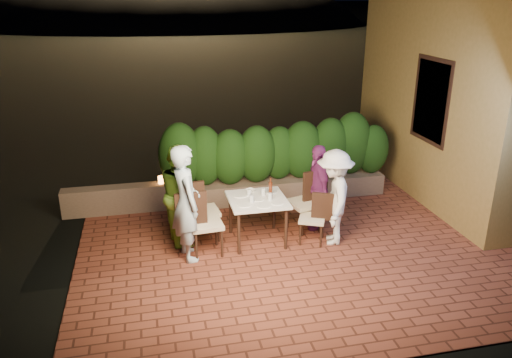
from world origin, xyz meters
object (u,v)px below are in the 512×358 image
object	(u,v)px
chair_left_back	(204,210)
diner_blue	(186,203)
chair_right_back	(304,202)
diner_green	(181,194)
diner_white	(334,197)
parapet_lamp	(161,180)
beer_bottle	(270,187)
dining_table	(257,220)
chair_left_front	(206,222)
diner_purple	(318,187)
chair_right_front	(312,217)
bowl	(250,190)

from	to	relation	value
chair_left_back	diner_blue	distance (m)	0.76
chair_right_back	diner_green	world-z (taller)	diner_green
diner_white	diner_green	bearing A→B (deg)	-87.38
parapet_lamp	chair_right_back	bearing A→B (deg)	-32.03
beer_bottle	diner_green	size ratio (longest dim) A/B	0.19
dining_table	diner_blue	bearing A→B (deg)	-166.10
chair_left_front	diner_purple	world-z (taller)	diner_purple
chair_right_front	diner_purple	size ratio (longest dim) A/B	0.59
beer_bottle	diner_blue	world-z (taller)	diner_blue
chair_left_front	bowl	bearing A→B (deg)	29.77
chair_left_back	diner_blue	xyz separation A→B (m)	(-0.32, -0.56, 0.39)
diner_blue	diner_purple	world-z (taller)	diner_blue
dining_table	chair_right_front	size ratio (longest dim) A/B	1.05
chair_left_back	diner_green	xyz separation A→B (m)	(-0.35, 0.03, 0.31)
chair_right_back	chair_left_front	bearing A→B (deg)	-1.70
chair_left_back	bowl	bearing A→B (deg)	-3.16
chair_left_back	diner_purple	distance (m)	1.97
bowl	parapet_lamp	world-z (taller)	bowl
chair_left_front	diner_green	size ratio (longest dim) A/B	0.64
beer_bottle	bowl	bearing A→B (deg)	134.93
chair_right_back	chair_right_front	bearing A→B (deg)	73.34
dining_table	diner_blue	size ratio (longest dim) A/B	0.51
chair_right_back	diner_green	distance (m)	2.07
diner_green	chair_left_front	bearing A→B (deg)	-157.18
chair_right_front	diner_white	world-z (taller)	diner_white
beer_bottle	bowl	world-z (taller)	beer_bottle
dining_table	diner_blue	xyz separation A→B (m)	(-1.15, -0.29, 0.53)
chair_left_back	diner_green	distance (m)	0.47
chair_right_front	diner_green	world-z (taller)	diner_green
chair_left_back	parapet_lamp	distance (m)	1.54
bowl	chair_left_front	world-z (taller)	chair_left_front
chair_left_front	chair_right_back	xyz separation A→B (m)	(1.72, 0.45, -0.00)
dining_table	parapet_lamp	size ratio (longest dim) A/B	6.54
bowl	chair_left_back	distance (m)	0.83
chair_left_front	parapet_lamp	distance (m)	2.00
chair_right_front	diner_blue	xyz separation A→B (m)	(-2.01, -0.06, 0.47)
chair_left_front	chair_right_front	world-z (taller)	chair_left_front
chair_left_front	diner_white	bearing A→B (deg)	-6.26
bowl	diner_purple	xyz separation A→B (m)	(1.16, -0.03, -0.02)
chair_left_front	diner_green	world-z (taller)	diner_green
dining_table	diner_blue	world-z (taller)	diner_blue
dining_table	chair_right_back	bearing A→B (deg)	14.42
diner_green	diner_white	size ratio (longest dim) A/B	1.04
dining_table	parapet_lamp	world-z (taller)	dining_table
chair_left_back	diner_white	size ratio (longest dim) A/B	0.65
bowl	chair_right_front	distance (m)	1.11
diner_green	bowl	bearing A→B (deg)	-97.60
beer_bottle	diner_blue	xyz separation A→B (m)	(-1.38, -0.34, -0.00)
bowl	dining_table	bearing A→B (deg)	-81.95
diner_blue	diner_white	distance (m)	2.34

